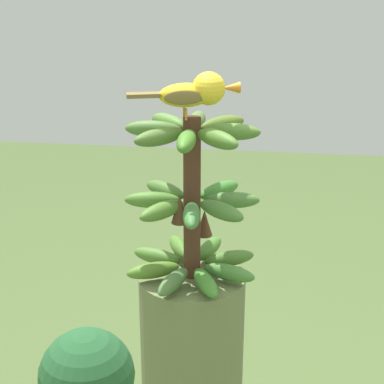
% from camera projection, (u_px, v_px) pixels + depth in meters
% --- Properties ---
extents(banana_bunch, '(0.29, 0.29, 0.36)m').
position_uv_depth(banana_bunch, '(192.00, 201.00, 1.34)').
color(banana_bunch, '#4C2D1E').
rests_on(banana_bunch, banana_tree).
extents(perched_bird, '(0.09, 0.22, 0.09)m').
position_uv_depth(perched_bird, '(197.00, 92.00, 1.25)').
color(perched_bird, '#C68933').
rests_on(perched_bird, banana_bunch).
extents(tropical_shrub, '(0.33, 0.33, 0.41)m').
position_uv_depth(tropical_shrub, '(87.00, 376.00, 2.14)').
color(tropical_shrub, brown).
rests_on(tropical_shrub, ground).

